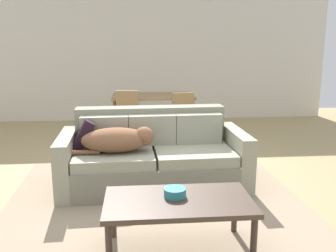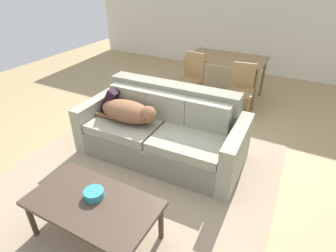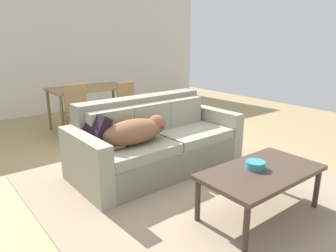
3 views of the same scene
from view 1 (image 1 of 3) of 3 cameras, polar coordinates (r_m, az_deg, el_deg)
The scene contains 11 objects.
ground_plane at distance 4.41m, azimuth -2.40°, elevation -9.24°, with size 10.00×10.00×0.00m, color tan.
back_partition at distance 8.09m, azimuth -3.85°, elevation 10.55°, with size 8.00×0.12×2.70m, color beige.
area_rug at distance 3.77m, azimuth -1.62°, elevation -13.09°, with size 3.08×3.38×0.01m, color tan.
couch at distance 4.36m, azimuth -2.29°, elevation -4.77°, with size 2.15×1.04×0.88m.
dog_on_left_cushion at distance 4.12m, azimuth -7.60°, elevation -2.10°, with size 0.93×0.39×0.28m.
throw_pillow_by_left_arm at distance 4.35m, azimuth -12.91°, elevation -1.17°, with size 0.12×0.37×0.37m, color black.
coffee_table at distance 2.96m, azimuth 1.61°, elevation -12.05°, with size 1.16×0.63×0.45m.
bowl_on_coffee_table at distance 2.98m, azimuth 1.07°, elevation -10.18°, with size 0.18×0.18×0.07m, color teal.
dining_table at distance 6.43m, azimuth -2.34°, elevation 4.15°, with size 1.39×0.80×0.77m.
dining_chair_near_left at distance 5.93m, azimuth -6.34°, elevation 1.47°, with size 0.43×0.43×0.90m.
dining_chair_near_right at distance 5.92m, azimuth 2.58°, elevation 1.36°, with size 0.45×0.45×0.86m.
Camera 1 is at (-0.18, -4.09, 1.64)m, focal length 39.63 mm.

